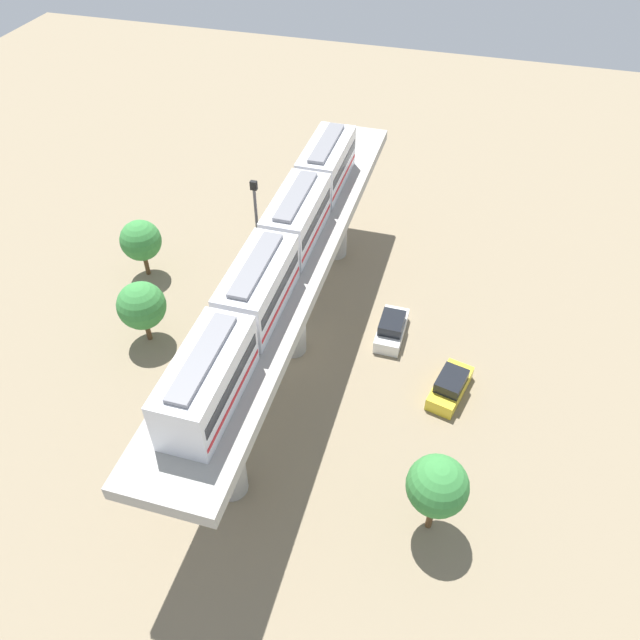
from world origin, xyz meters
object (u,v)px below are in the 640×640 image
(tree_near_viaduct, at_px, (437,486))
(signal_post, at_px, (259,245))
(train, at_px, (279,250))
(parked_car_white, at_px, (392,328))
(tree_far_corner, at_px, (141,241))
(parked_car_yellow, at_px, (450,386))
(tree_mid_lot, at_px, (142,306))

(tree_near_viaduct, xyz_separation_m, signal_post, (14.70, -14.27, 2.10))
(train, relative_size, parked_car_white, 6.52)
(tree_far_corner, bearing_deg, parked_car_yellow, 166.50)
(tree_mid_lot, bearing_deg, tree_near_viaduct, 157.23)
(tree_far_corner, bearing_deg, parked_car_white, 175.21)
(parked_car_white, bearing_deg, tree_near_viaduct, 109.47)
(parked_car_yellow, xyz_separation_m, tree_mid_lot, (21.48, 0.73, 2.44))
(train, bearing_deg, parked_car_white, -142.18)
(parked_car_white, distance_m, tree_near_viaduct, 15.27)
(tree_near_viaduct, bearing_deg, train, -38.86)
(tree_mid_lot, bearing_deg, parked_car_white, -163.23)
(parked_car_white, xyz_separation_m, parked_car_yellow, (-4.75, 4.31, 0.00))
(parked_car_yellow, bearing_deg, signal_post, -3.57)
(tree_near_viaduct, height_order, tree_far_corner, tree_near_viaduct)
(tree_near_viaduct, distance_m, tree_mid_lot, 23.43)
(parked_car_white, relative_size, signal_post, 0.38)
(parked_car_white, distance_m, tree_mid_lot, 17.64)
(tree_mid_lot, bearing_deg, parked_car_yellow, -178.06)
(tree_mid_lot, distance_m, tree_far_corner, 7.64)
(parked_car_white, bearing_deg, tree_far_corner, -4.37)
(parked_car_white, xyz_separation_m, tree_far_corner, (20.32, -1.70, 2.53))
(tree_mid_lot, distance_m, signal_post, 9.10)
(train, xyz_separation_m, signal_post, (3.40, -5.16, -3.94))
(parked_car_white, distance_m, parked_car_yellow, 6.42)
(tree_mid_lot, bearing_deg, tree_far_corner, -61.95)
(parked_car_yellow, height_order, tree_mid_lot, tree_mid_lot)
(train, xyz_separation_m, parked_car_white, (-6.43, -5.00, -9.26))
(train, relative_size, tree_mid_lot, 5.61)
(parked_car_yellow, distance_m, tree_mid_lot, 21.63)
(parked_car_white, height_order, parked_car_yellow, same)
(tree_near_viaduct, xyz_separation_m, tree_mid_lot, (21.59, -9.06, -0.79))
(tree_mid_lot, xyz_separation_m, tree_far_corner, (3.59, -6.74, 0.09))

